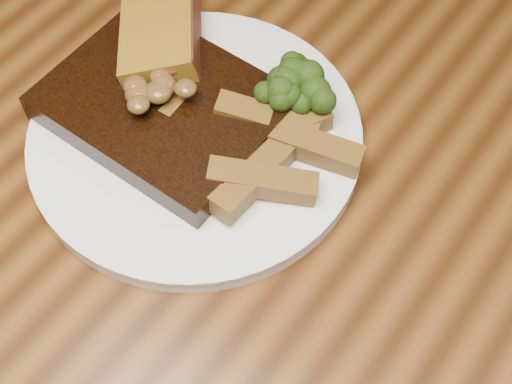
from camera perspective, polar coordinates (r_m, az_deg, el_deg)
dining_table at (r=0.66m, az=-0.16°, el=-6.71°), size 1.60×0.90×0.75m
plate at (r=0.62m, az=-4.84°, el=4.32°), size 0.30×0.30×0.01m
steak at (r=0.62m, az=-7.39°, el=6.80°), size 0.19×0.15×0.03m
steak_bone at (r=0.60m, az=-11.40°, el=2.45°), size 0.14×0.01×0.02m
mushroom_pile at (r=0.60m, az=-7.50°, el=8.74°), size 0.07×0.07×0.03m
garlic_bread at (r=0.67m, az=-7.51°, el=11.60°), size 0.13×0.13×0.03m
potato_wedges at (r=0.58m, az=0.05°, el=2.00°), size 0.11×0.11×0.02m
broccoli_cluster at (r=0.61m, az=3.38°, el=7.24°), size 0.08×0.08×0.04m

